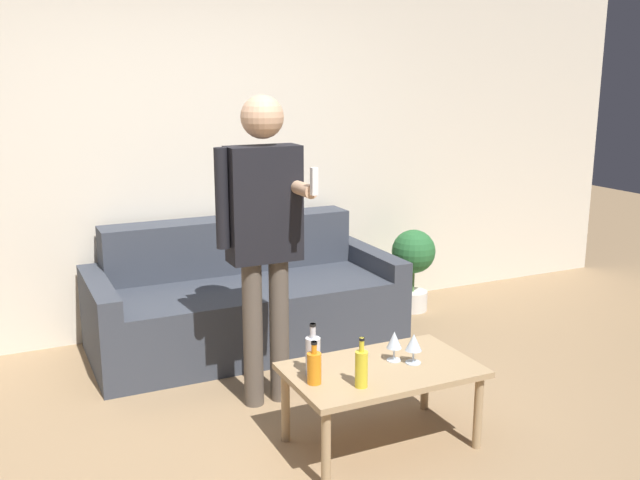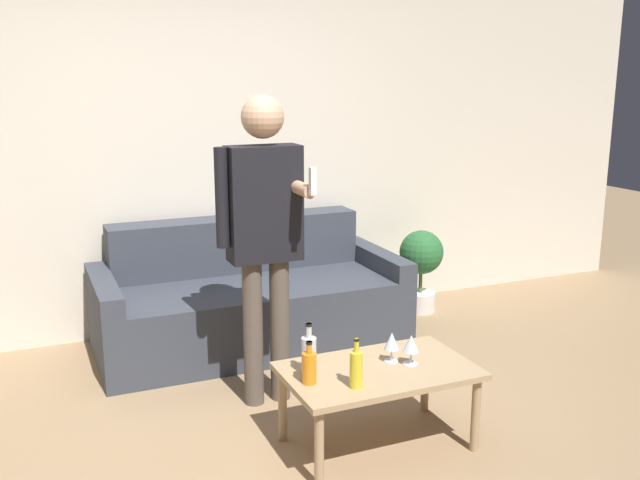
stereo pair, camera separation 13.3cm
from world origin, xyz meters
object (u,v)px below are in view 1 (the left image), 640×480
Objects in this scene: coffee_table at (382,376)px; person_standing_front at (264,225)px; couch at (244,301)px; bottle_orange at (361,368)px.

coffee_table is 1.02m from person_standing_front.
couch is at bearing 78.34° from person_standing_front.
couch is 1.78m from bottle_orange.
person_standing_front reaches higher than couch.
couch reaches higher than bottle_orange.
couch reaches higher than coffee_table.
couch is at bearing 95.54° from coffee_table.
coffee_table is (0.16, -1.61, 0.06)m from couch.
person_standing_front reaches higher than coffee_table.
couch is 2.20× the size of coffee_table.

